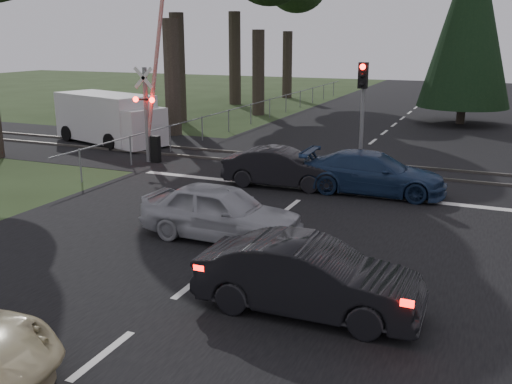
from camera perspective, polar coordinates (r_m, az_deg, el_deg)
The scene contains 15 objects.
ground at distance 12.06m, azimuth -6.30°, elevation -9.11°, with size 120.00×120.00×0.00m, color #293A1A.
road at distance 20.89m, azimuth 7.13°, elevation 1.43°, with size 14.00×100.00×0.01m, color black.
rail_corridor at distance 22.77m, azimuth 8.52°, elevation 2.53°, with size 120.00×8.00×0.01m, color black.
stop_line at distance 19.21m, azimuth 5.64°, elevation 0.27°, with size 13.00×0.35×0.00m, color silver.
rail_near at distance 22.00m, azimuth 8.00°, elevation 2.23°, with size 120.00×0.12×0.10m, color #59544C.
rail_far at distance 23.52m, azimuth 9.02°, elevation 3.03°, with size 120.00×0.12×0.10m, color #59544C.
crossing_signal at distance 23.33m, azimuth -10.45°, elevation 7.87°, with size 1.62×0.38×6.96m.
traffic_signal_center at distance 20.82m, azimuth 10.58°, elevation 9.08°, with size 0.32×0.48×4.10m.
conifer_tree at distance 35.61m, azimuth 20.61°, elevation 16.00°, with size 5.20×5.20×11.00m.
fence_left at distance 35.03m, azimuth 0.46°, elevation 7.13°, with size 0.10×36.00×1.20m, color slate, non-canonical shape.
dark_hatchback at distance 10.62m, azimuth 5.26°, elevation -8.52°, with size 1.46×4.17×1.38m, color black.
silver_car at distance 14.34m, azimuth -3.51°, elevation -2.01°, with size 1.67×4.15×1.41m, color #A4A6AC.
blue_sedan at distance 18.92m, azimuth 11.66°, elevation 1.85°, with size 1.89×4.64×1.35m, color navy.
dark_car_far at distance 19.43m, azimuth 2.61°, elevation 2.45°, with size 1.38×3.96×1.31m, color black.
white_van at distance 28.13m, azimuth -14.27°, elevation 7.09°, with size 6.35×3.83×2.34m.
Camera 1 is at (5.46, -9.54, 4.96)m, focal length 40.00 mm.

